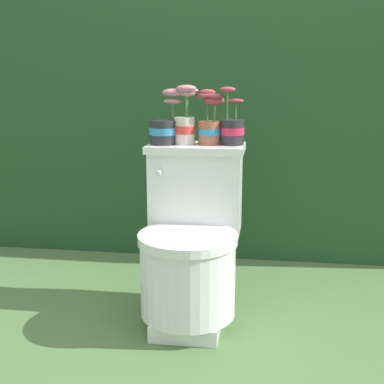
% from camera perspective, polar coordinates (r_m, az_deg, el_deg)
% --- Properties ---
extents(ground_plane, '(12.00, 12.00, 0.00)m').
position_cam_1_polar(ground_plane, '(2.26, 0.69, -14.20)').
color(ground_plane, '#4C703D').
extents(hedge_backdrop, '(2.92, 0.78, 1.66)m').
position_cam_1_polar(hedge_backdrop, '(3.24, 3.66, 9.40)').
color(hedge_backdrop, '#234723').
rests_on(hedge_backdrop, ground).
extents(toilet, '(0.41, 0.55, 0.72)m').
position_cam_1_polar(toilet, '(2.21, -0.13, -5.61)').
color(toilet, white).
rests_on(toilet, ground).
extents(potted_plant_left, '(0.14, 0.12, 0.23)m').
position_cam_1_polar(potted_plant_left, '(2.27, -2.94, 7.01)').
color(potted_plant_left, '#262628').
rests_on(potted_plant_left, toilet).
extents(potted_plant_midleft, '(0.10, 0.09, 0.25)m').
position_cam_1_polar(potted_plant_midleft, '(2.26, -0.75, 7.64)').
color(potted_plant_midleft, beige).
rests_on(potted_plant_midleft, toilet).
extents(potted_plant_middle, '(0.13, 0.10, 0.23)m').
position_cam_1_polar(potted_plant_middle, '(2.26, 1.90, 7.65)').
color(potted_plant_middle, '#9E5638').
rests_on(potted_plant_middle, toilet).
extents(potted_plant_midright, '(0.10, 0.10, 0.24)m').
position_cam_1_polar(potted_plant_midright, '(2.26, 4.30, 6.81)').
color(potted_plant_midright, '#262628').
rests_on(potted_plant_midright, toilet).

